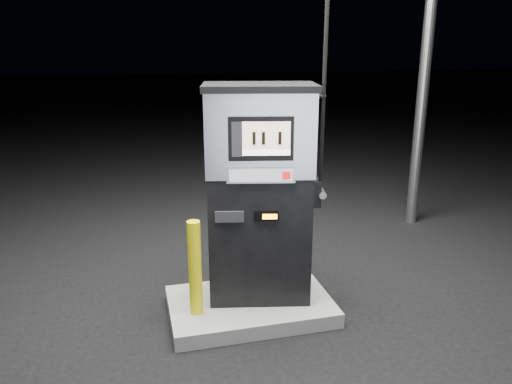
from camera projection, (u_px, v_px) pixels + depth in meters
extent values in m
plane|color=black|center=(250.00, 313.00, 5.02)|extent=(80.00, 80.00, 0.00)
cube|color=slate|center=(250.00, 306.00, 5.00)|extent=(1.60, 1.00, 0.15)
cylinder|color=gray|center=(425.00, 70.00, 6.94)|extent=(0.16, 0.16, 4.50)
cube|color=black|center=(259.00, 235.00, 4.92)|extent=(1.07, 0.75, 1.28)
cube|color=#BBBBC3|center=(259.00, 132.00, 4.62)|extent=(1.09, 0.78, 0.77)
cube|color=black|center=(260.00, 87.00, 4.50)|extent=(1.14, 0.83, 0.06)
cube|color=black|center=(261.00, 139.00, 4.34)|extent=(0.57, 0.15, 0.39)
cube|color=#CCB394|center=(266.00, 136.00, 4.32)|extent=(0.41, 0.09, 0.25)
cube|color=white|center=(266.00, 153.00, 4.36)|extent=(0.41, 0.09, 0.05)
cube|color=#BBBBC3|center=(261.00, 175.00, 4.44)|extent=(0.61, 0.16, 0.14)
cube|color=#96989D|center=(261.00, 176.00, 4.42)|extent=(0.55, 0.12, 0.11)
cube|color=red|center=(286.00, 176.00, 4.43)|extent=(0.07, 0.02, 0.07)
cube|color=black|center=(266.00, 216.00, 4.55)|extent=(0.22, 0.07, 0.09)
cube|color=orange|center=(270.00, 217.00, 4.54)|extent=(0.13, 0.03, 0.05)
cube|color=black|center=(229.00, 217.00, 4.54)|extent=(0.27, 0.08, 0.10)
cube|color=black|center=(315.00, 192.00, 4.81)|extent=(0.14, 0.20, 0.26)
cylinder|color=gray|center=(321.00, 192.00, 4.82)|extent=(0.12, 0.24, 0.07)
cylinder|color=black|center=(327.00, 4.00, 4.27)|extent=(0.04, 0.04, 3.17)
cylinder|color=yellow|center=(195.00, 268.00, 4.62)|extent=(0.15, 0.15, 0.92)
cylinder|color=yellow|center=(303.00, 250.00, 4.99)|extent=(0.15, 0.15, 0.93)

